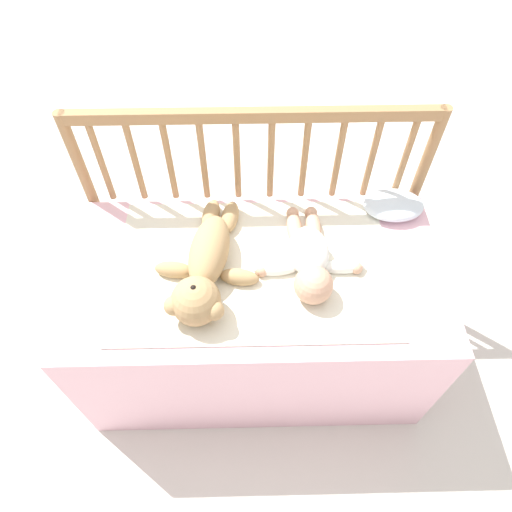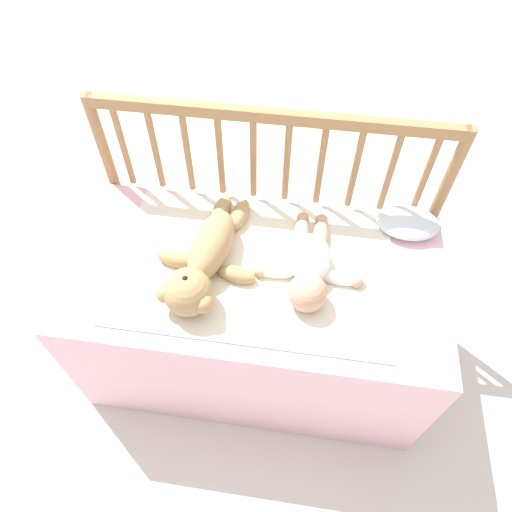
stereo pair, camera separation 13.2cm
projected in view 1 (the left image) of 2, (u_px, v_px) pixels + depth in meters
name	position (u px, v px, depth m)	size (l,w,h in m)	color
ground_plane	(256.00, 351.00, 1.80)	(12.00, 12.00, 0.00)	silver
crib_mattress	(256.00, 316.00, 1.58)	(1.14, 0.59, 0.55)	#EDB7C6
crib_rail	(254.00, 178.00, 1.50)	(1.14, 0.04, 0.89)	#997047
blanket	(254.00, 267.00, 1.37)	(0.82, 0.52, 0.01)	silver
teddy_bear	(205.00, 267.00, 1.30)	(0.31, 0.48, 0.14)	tan
baby	(309.00, 258.00, 1.34)	(0.33, 0.38, 0.11)	white
small_pillow	(393.00, 205.00, 1.49)	(0.20, 0.14, 0.06)	silver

